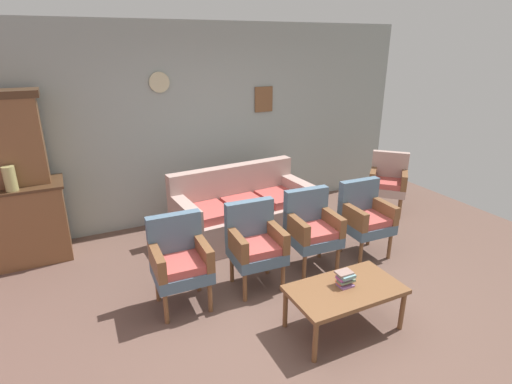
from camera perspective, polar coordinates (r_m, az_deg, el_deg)
The scene contains 12 objects.
ground_plane at distance 4.07m, azimuth 6.26°, elevation -16.34°, with size 7.68×7.68×0.00m, color brown.
wall_back_with_decor at distance 5.75m, azimuth -7.26°, elevation 9.49°, with size 6.40×0.09×2.70m.
side_cabinet at distance 5.40m, azimuth -31.00°, elevation -3.99°, with size 1.16×0.55×0.93m.
vase_on_cabinet at distance 5.03m, azimuth -31.48°, elevation 1.62°, with size 0.13×0.13×0.27m, color tan.
floral_couch at distance 5.31m, azimuth -1.92°, elevation -2.91°, with size 1.84×0.94×0.90m.
armchair_row_middle at distance 3.94m, azimuth -10.75°, elevation -9.26°, with size 0.53×0.50×0.90m.
armchair_near_cabinet at distance 4.17m, azimuth -0.14°, elevation -7.10°, with size 0.54×0.51×0.90m.
armchair_near_couch_end at distance 4.54m, azimuth 7.91°, elevation -4.90°, with size 0.55×0.52×0.90m.
armchair_by_doorway at distance 4.96m, azimuth 15.19°, elevation -3.23°, with size 0.53×0.51×0.90m.
wingback_chair_by_fireplace at distance 6.31m, azimuth 18.19°, elevation 1.58°, with size 0.71×0.71×0.90m.
coffee_table at distance 3.72m, azimuth 12.50°, elevation -13.66°, with size 1.00×0.56×0.42m.
book_stack_on_table at distance 3.69m, azimuth 12.51°, elevation -11.85°, with size 0.16×0.13×0.13m.
Camera 1 is at (-1.79, -2.73, 2.43)m, focal length 28.25 mm.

